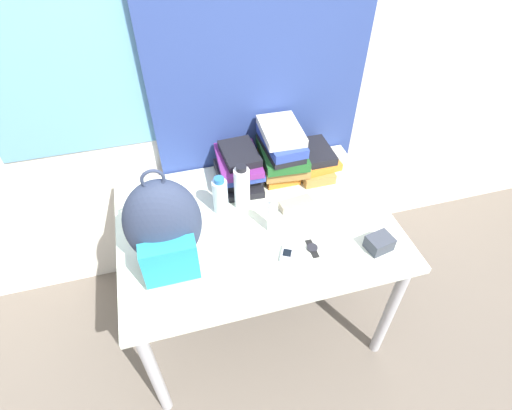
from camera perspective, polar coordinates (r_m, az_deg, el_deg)
The scene contains 15 objects.
ground_plane at distance 2.15m, azimuth 3.37°, elevation -24.34°, with size 12.00×12.00×0.00m, color #665B51.
wall_back at distance 1.86m, azimuth -4.66°, elevation 20.33°, with size 6.00×0.06×2.50m.
curtain_blue at distance 1.85m, azimuth 0.67°, elevation 20.23°, with size 1.01×0.04×2.50m.
desk at distance 1.81m, azimuth 0.00°, elevation -4.17°, with size 1.19×0.86×0.73m.
backpack at distance 1.51m, azimuth -13.03°, elevation -3.06°, with size 0.29×0.26×0.45m.
book_stack_left at distance 1.89m, azimuth -2.35°, elevation 5.45°, with size 0.21×0.29×0.18m.
book_stack_center at distance 1.90m, azimuth 3.66°, elevation 7.57°, with size 0.23×0.30×0.27m.
book_stack_right at distance 2.00m, azimuth 7.93°, elevation 6.53°, with size 0.22×0.28×0.13m.
water_bottle at distance 1.74m, azimuth -5.11°, elevation 1.30°, with size 0.07×0.07×0.19m.
sports_bottle at distance 1.75m, azimuth -2.02°, elevation 2.49°, with size 0.07×0.07×0.23m.
sunscreen_bottle at distance 1.66m, azimuth 2.35°, elevation -1.59°, with size 0.04×0.04×0.17m.
cell_phone at distance 1.62m, azimuth 4.45°, elevation -7.00°, with size 0.08×0.09×0.02m.
sunglasses_case at distance 1.81m, azimuth 5.68°, elevation 0.17°, with size 0.16×0.07×0.04m.
camera_pouch at distance 1.70m, azimuth 17.22°, elevation -5.21°, with size 0.11×0.10×0.06m.
wristwatch at distance 1.66m, azimuth 8.04°, elevation -6.13°, with size 0.04×0.10×0.01m.
Camera 1 is at (-0.32, -0.73, 1.99)m, focal length 28.00 mm.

